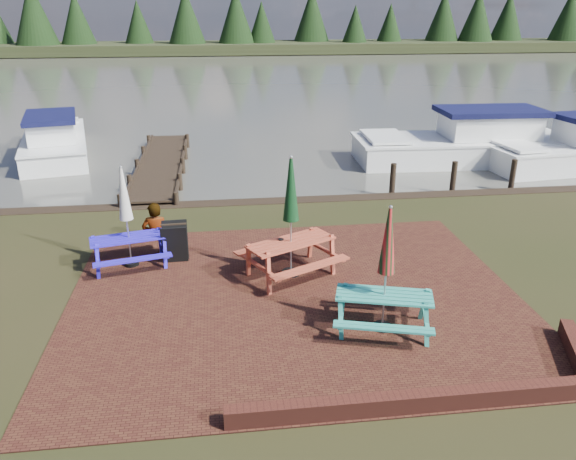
# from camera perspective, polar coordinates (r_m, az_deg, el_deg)

# --- Properties ---
(ground) EXTENTS (120.00, 120.00, 0.00)m
(ground) POSITION_cam_1_polar(r_m,az_deg,el_deg) (10.56, 1.47, -9.41)
(ground) COLOR black
(ground) RESTS_ON ground
(paving) EXTENTS (9.00, 7.50, 0.02)m
(paving) POSITION_cam_1_polar(r_m,az_deg,el_deg) (11.41, 0.72, -6.78)
(paving) COLOR #3B1912
(paving) RESTS_ON ground
(brick_wall) EXTENTS (6.21, 1.79, 0.30)m
(brick_wall) POSITION_cam_1_polar(r_m,az_deg,el_deg) (9.12, 17.85, -15.12)
(brick_wall) COLOR #4C1E16
(brick_wall) RESTS_ON ground
(water) EXTENTS (120.00, 60.00, 0.02)m
(water) POSITION_cam_1_polar(r_m,az_deg,el_deg) (46.26, -5.61, 14.97)
(water) COLOR #424139
(water) RESTS_ON ground
(far_treeline) EXTENTS (120.00, 10.00, 8.10)m
(far_treeline) POSITION_cam_1_polar(r_m,az_deg,el_deg) (74.96, -6.52, 20.06)
(far_treeline) COLOR black
(far_treeline) RESTS_ON ground
(picnic_table_teal) EXTENTS (2.05, 1.92, 2.36)m
(picnic_table_teal) POSITION_cam_1_polar(r_m,az_deg,el_deg) (10.10, 9.81, -5.92)
(picnic_table_teal) COLOR teal
(picnic_table_teal) RESTS_ON ground
(picnic_table_red) EXTENTS (2.46, 2.37, 2.64)m
(picnic_table_red) POSITION_cam_1_polar(r_m,az_deg,el_deg) (11.91, 0.29, -0.61)
(picnic_table_red) COLOR #B5472E
(picnic_table_red) RESTS_ON ground
(picnic_table_blue) EXTENTS (1.95, 1.82, 2.30)m
(picnic_table_blue) POSITION_cam_1_polar(r_m,az_deg,el_deg) (12.90, -15.94, -0.26)
(picnic_table_blue) COLOR #2C1DDB
(picnic_table_blue) RESTS_ON ground
(chalkboard) EXTENTS (0.58, 0.56, 0.93)m
(chalkboard) POSITION_cam_1_polar(r_m,az_deg,el_deg) (12.99, -11.43, -1.23)
(chalkboard) COLOR black
(chalkboard) RESTS_ON ground
(jetty) EXTENTS (1.76, 9.08, 1.00)m
(jetty) POSITION_cam_1_polar(r_m,az_deg,el_deg) (21.00, -12.79, 6.52)
(jetty) COLOR black
(jetty) RESTS_ON ground
(boat_jetty) EXTENTS (3.77, 7.14, 1.97)m
(boat_jetty) POSITION_cam_1_polar(r_m,az_deg,el_deg) (24.51, -22.61, 8.22)
(boat_jetty) COLOR white
(boat_jetty) RESTS_ON ground
(boat_near) EXTENTS (8.36, 3.15, 2.24)m
(boat_near) POSITION_cam_1_polar(r_m,az_deg,el_deg) (23.00, 17.74, 8.25)
(boat_near) COLOR white
(boat_near) RESTS_ON ground
(person) EXTENTS (0.71, 0.49, 1.88)m
(person) POSITION_cam_1_polar(r_m,az_deg,el_deg) (14.24, -13.54, 2.64)
(person) COLOR gray
(person) RESTS_ON ground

